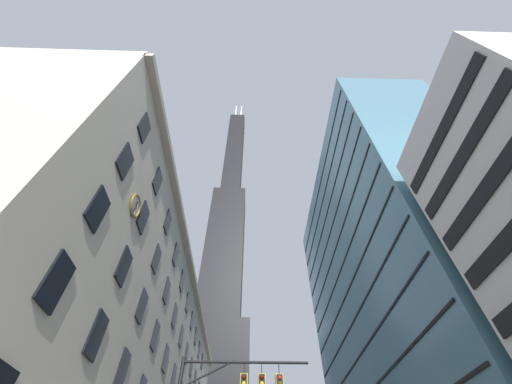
# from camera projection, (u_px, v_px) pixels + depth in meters

# --- Properties ---
(station_building) EXTENTS (17.46, 60.97, 25.02)m
(station_building) POSITION_uv_depth(u_px,v_px,m) (99.00, 379.00, 32.51)
(station_building) COLOR beige
(station_building) RESTS_ON ground
(dark_skyscraper) EXTENTS (23.38, 23.38, 230.74)m
(dark_skyscraper) POSITION_uv_depth(u_px,v_px,m) (222.00, 281.00, 121.62)
(dark_skyscraper) COLOR black
(dark_skyscraper) RESTS_ON ground
(glass_office_midrise) EXTENTS (14.79, 42.90, 52.11)m
(glass_office_midrise) POSITION_uv_depth(u_px,v_px,m) (391.00, 285.00, 44.82)
(glass_office_midrise) COLOR teal
(glass_office_midrise) RESTS_ON ground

